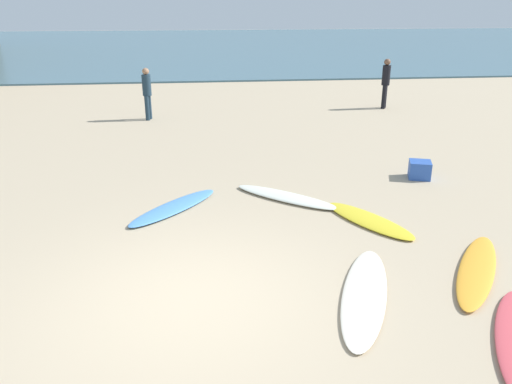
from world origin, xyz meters
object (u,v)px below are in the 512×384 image
surfboard_1 (174,207)px  beachgoer_mid (386,81)px  surfboard_3 (365,294)px  surfboard_5 (369,220)px  surfboard_4 (477,270)px  beachgoer_far (147,91)px  surfboard_0 (286,197)px  beach_cooler (420,170)px

surfboard_1 → beachgoer_mid: size_ratio=1.28×
surfboard_3 → surfboard_5: (0.82, 2.32, 0.01)m
surfboard_4 → beachgoer_far: (-5.53, 10.56, 0.87)m
beachgoer_mid → beachgoer_far: size_ratio=1.05×
surfboard_5 → beachgoer_mid: bearing=-140.0°
surfboard_0 → beach_cooler: (3.11, 0.91, 0.15)m
surfboard_0 → beachgoer_far: bearing=-115.9°
beachgoer_mid → beach_cooler: bearing=16.1°
surfboard_1 → surfboard_5: surfboard_1 is taller
surfboard_3 → surfboard_5: size_ratio=1.29×
surfboard_5 → beachgoer_mid: beachgoer_mid is taller
beachgoer_far → beach_cooler: (6.38, -6.51, -0.72)m
surfboard_5 → beachgoer_far: 9.82m
beach_cooler → surfboard_5: bearing=-130.5°
surfboard_1 → surfboard_3: bearing=-9.8°
surfboard_4 → surfboard_0: bearing=159.8°
beach_cooler → beachgoer_mid: bearing=76.1°
surfboard_0 → surfboard_4: surfboard_0 is taller
surfboard_0 → surfboard_5: size_ratio=1.16×
surfboard_4 → surfboard_1: bearing=-178.7°
surfboard_0 → beachgoer_mid: size_ratio=1.32×
surfboard_0 → beachgoer_far: (-3.27, 7.42, 0.87)m
surfboard_4 → surfboard_5: bearing=151.9°
surfboard_3 → beach_cooler: beach_cooler is taller
surfboard_0 → surfboard_5: surfboard_0 is taller
surfboard_3 → beachgoer_far: (-3.72, 10.99, 0.88)m
beach_cooler → surfboard_0: bearing=-163.7°
surfboard_0 → beachgoer_mid: 9.72m
surfboard_0 → surfboard_5: (1.27, -1.25, -0.01)m
beachgoer_mid → surfboard_0: bearing=-0.8°
surfboard_3 → surfboard_1: bearing=150.4°
surfboard_5 → beach_cooler: size_ratio=4.34×
beach_cooler → surfboard_1: bearing=-167.4°
surfboard_3 → surfboard_4: 1.86m
beach_cooler → beachgoer_far: bearing=134.4°
surfboard_4 → beachgoer_mid: (2.68, 11.45, 0.92)m
surfboard_4 → surfboard_5: size_ratio=1.23×
surfboard_4 → surfboard_5: surfboard_4 is taller
surfboard_3 → surfboard_0: bearing=119.0°
surfboard_1 → beach_cooler: beach_cooler is taller
surfboard_0 → beach_cooler: 3.25m
surfboard_1 → surfboard_3: 4.21m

